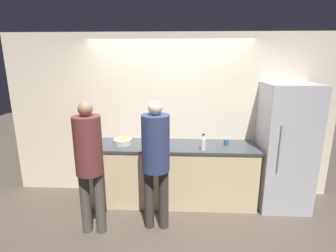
# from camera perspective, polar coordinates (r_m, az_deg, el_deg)

# --- Properties ---
(ground_plane) EXTENTS (14.00, 14.00, 0.00)m
(ground_plane) POSITION_cam_1_polar(r_m,az_deg,el_deg) (4.07, -0.11, -18.44)
(ground_plane) COLOR #4C4238
(wall_back) EXTENTS (5.20, 0.06, 2.60)m
(wall_back) POSITION_cam_1_polar(r_m,az_deg,el_deg) (4.23, 0.38, 2.04)
(wall_back) COLOR beige
(wall_back) RESTS_ON ground_plane
(counter) EXTENTS (2.65, 0.70, 0.94)m
(counter) POSITION_cam_1_polar(r_m,az_deg,el_deg) (4.18, 0.16, -10.14)
(counter) COLOR beige
(counter) RESTS_ON ground_plane
(refrigerator) EXTENTS (0.72, 0.72, 1.88)m
(refrigerator) POSITION_cam_1_polar(r_m,az_deg,el_deg) (4.26, 24.10, -4.20)
(refrigerator) COLOR #B7B7BC
(refrigerator) RESTS_ON ground_plane
(person_left) EXTENTS (0.34, 0.34, 1.73)m
(person_left) POSITION_cam_1_polar(r_m,az_deg,el_deg) (3.38, -16.80, -6.77)
(person_left) COLOR #4C4742
(person_left) RESTS_ON ground_plane
(person_center) EXTENTS (0.35, 0.35, 1.72)m
(person_center) POSITION_cam_1_polar(r_m,az_deg,el_deg) (3.33, -2.68, -6.35)
(person_center) COLOR #38332D
(person_center) RESTS_ON ground_plane
(fruit_bowl) EXTENTS (0.27, 0.27, 0.12)m
(fruit_bowl) POSITION_cam_1_polar(r_m,az_deg,el_deg) (4.06, -9.81, -3.33)
(fruit_bowl) COLOR beige
(fruit_bowl) RESTS_ON counter
(utensil_crock) EXTENTS (0.09, 0.09, 0.30)m
(utensil_crock) POSITION_cam_1_polar(r_m,az_deg,el_deg) (4.13, -3.75, -2.31)
(utensil_crock) COLOR silver
(utensil_crock) RESTS_ON counter
(bottle_clear) EXTENTS (0.07, 0.07, 0.24)m
(bottle_clear) POSITION_cam_1_polar(r_m,az_deg,el_deg) (3.77, 7.67, -3.85)
(bottle_clear) COLOR silver
(bottle_clear) RESTS_ON counter
(cup_white) EXTENTS (0.09, 0.09, 0.09)m
(cup_white) POSITION_cam_1_polar(r_m,az_deg,el_deg) (4.15, -17.11, -3.39)
(cup_white) COLOR white
(cup_white) RESTS_ON counter
(cup_blue) EXTENTS (0.07, 0.07, 0.08)m
(cup_blue) POSITION_cam_1_polar(r_m,az_deg,el_deg) (4.07, 12.58, -3.46)
(cup_blue) COLOR #335184
(cup_blue) RESTS_ON counter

